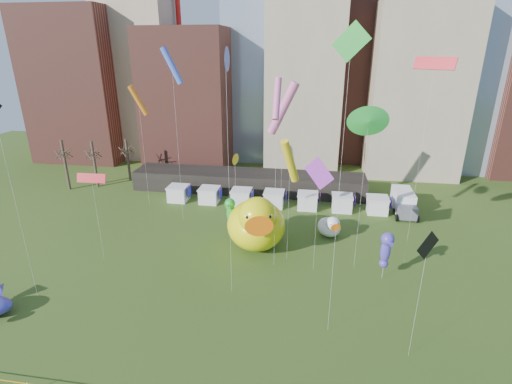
% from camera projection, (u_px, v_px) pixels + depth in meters
% --- Properties ---
extents(skyline, '(101.00, 23.00, 68.00)m').
position_uv_depth(skyline, '(297.00, 53.00, 73.53)').
color(skyline, brown).
rests_on(skyline, ground).
extents(pavilion, '(38.00, 6.00, 3.20)m').
position_uv_depth(pavilion, '(248.00, 182.00, 63.84)').
color(pavilion, black).
rests_on(pavilion, ground).
extents(vendor_tents, '(33.24, 2.80, 2.40)m').
position_uv_depth(vendor_tents, '(274.00, 199.00, 57.73)').
color(vendor_tents, white).
rests_on(vendor_tents, ground).
extents(bare_trees, '(8.44, 6.44, 8.50)m').
position_uv_depth(bare_trees, '(96.00, 163.00, 65.49)').
color(bare_trees, '#382B21').
rests_on(bare_trees, ground).
extents(big_duck, '(8.49, 10.14, 7.26)m').
position_uv_depth(big_duck, '(256.00, 223.00, 44.79)').
color(big_duck, yellow).
rests_on(big_duck, ground).
extents(small_duck, '(3.83, 4.28, 3.00)m').
position_uv_depth(small_duck, '(330.00, 226.00, 48.46)').
color(small_duck, white).
rests_on(small_duck, ground).
extents(seahorse_green, '(1.43, 1.73, 5.44)m').
position_uv_depth(seahorse_green, '(230.00, 211.00, 46.92)').
color(seahorse_green, silver).
rests_on(seahorse_green, ground).
extents(seahorse_purple, '(1.56, 1.83, 5.32)m').
position_uv_depth(seahorse_purple, '(386.00, 247.00, 38.62)').
color(seahorse_purple, silver).
rests_on(seahorse_purple, ground).
extents(box_truck, '(3.02, 7.19, 3.04)m').
position_uv_depth(box_truck, '(403.00, 202.00, 55.66)').
color(box_truck, white).
rests_on(box_truck, ground).
extents(kite_0, '(3.39, 2.46, 21.71)m').
position_uv_depth(kite_0, '(435.00, 65.00, 35.17)').
color(kite_0, silver).
rests_on(kite_0, ground).
extents(kite_1, '(3.84, 1.16, 18.88)m').
position_uv_depth(kite_1, '(283.00, 108.00, 46.48)').
color(kite_1, silver).
rests_on(kite_1, ground).
extents(kite_2, '(1.75, 1.31, 10.78)m').
position_uv_depth(kite_2, '(427.00, 247.00, 26.63)').
color(kite_2, silver).
rests_on(kite_2, ground).
extents(kite_3, '(2.82, 1.11, 17.38)m').
position_uv_depth(kite_3, '(369.00, 121.00, 36.34)').
color(kite_3, silver).
rests_on(kite_3, ground).
extents(kite_4, '(0.38, 1.24, 11.37)m').
position_uv_depth(kite_4, '(235.00, 160.00, 43.21)').
color(kite_4, silver).
rests_on(kite_4, ground).
extents(kite_5, '(2.67, 0.92, 22.67)m').
position_uv_depth(kite_5, '(172.00, 66.00, 46.36)').
color(kite_5, silver).
rests_on(kite_5, ground).
extents(kite_6, '(2.50, 1.91, 17.77)m').
position_uv_depth(kite_6, '(138.00, 100.00, 52.99)').
color(kite_6, silver).
rests_on(kite_6, ground).
extents(kite_7, '(2.97, 1.67, 12.58)m').
position_uv_depth(kite_7, '(319.00, 174.00, 37.89)').
color(kite_7, silver).
rests_on(kite_7, ground).
extents(kite_8, '(3.19, 0.55, 10.10)m').
position_uv_depth(kite_8, '(91.00, 178.00, 40.46)').
color(kite_8, silver).
rests_on(kite_8, ground).
extents(kite_9, '(0.71, 2.30, 19.94)m').
position_uv_depth(kite_9, '(277.00, 99.00, 36.13)').
color(kite_9, silver).
rests_on(kite_9, ground).
extents(kite_11, '(2.46, 0.85, 24.15)m').
position_uv_depth(kite_11, '(350.00, 52.00, 24.83)').
color(kite_11, silver).
rests_on(kite_11, ground).
extents(kite_12, '(2.22, 2.91, 14.00)m').
position_uv_depth(kite_12, '(290.00, 161.00, 39.52)').
color(kite_12, silver).
rests_on(kite_12, ground).
extents(kite_13, '(0.39, 1.93, 22.60)m').
position_uv_depth(kite_13, '(226.00, 60.00, 30.34)').
color(kite_13, silver).
rests_on(kite_13, ground).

